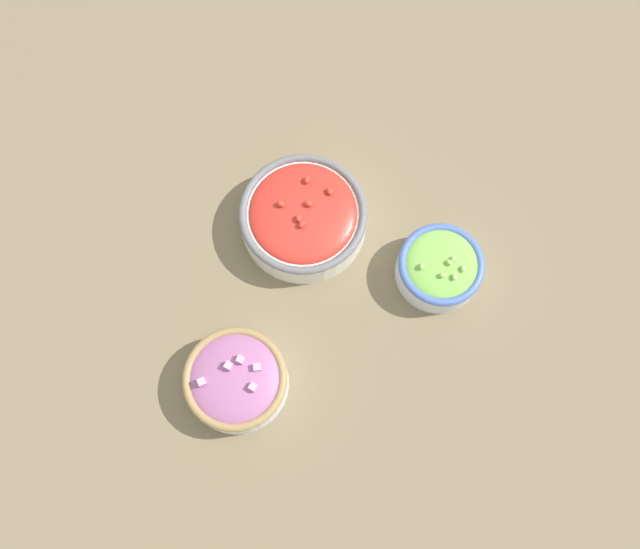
{
  "coord_description": "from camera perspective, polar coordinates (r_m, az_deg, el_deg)",
  "views": [
    {
      "loc": [
        -0.23,
        -0.18,
        1.01
      ],
      "look_at": [
        0.0,
        0.0,
        0.03
      ],
      "focal_mm": 40.0,
      "sensor_mm": 36.0,
      "label": 1
    }
  ],
  "objects": [
    {
      "name": "bowl_lettuce",
      "position": [
        1.04,
        9.58,
        0.58
      ],
      "size": [
        0.12,
        0.12,
        0.06
      ],
      "color": "silver",
      "rests_on": "ground_plane"
    },
    {
      "name": "bowl_cherry_tomatoes",
      "position": [
        1.05,
        -1.35,
        4.64
      ],
      "size": [
        0.19,
        0.19,
        0.07
      ],
      "color": "silver",
      "rests_on": "ground_plane"
    },
    {
      "name": "bowl_red_onion",
      "position": [
        0.99,
        -6.89,
        -8.25
      ],
      "size": [
        0.14,
        0.14,
        0.07
      ],
      "color": "white",
      "rests_on": "ground_plane"
    },
    {
      "name": "ground_plane",
      "position": [
        1.05,
        0.0,
        -0.47
      ],
      "size": [
        3.0,
        3.0,
        0.0
      ],
      "primitive_type": "plane",
      "color": "#75664C"
    }
  ]
}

